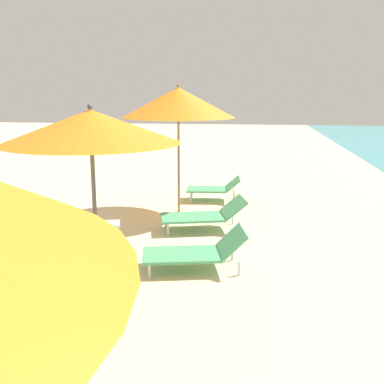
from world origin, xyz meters
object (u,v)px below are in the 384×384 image
(lounger_third_shoreside, at_px, (196,251))
(lounger_farthest_shoreside, at_px, (215,188))
(lounger_farthest_inland, at_px, (205,214))
(umbrella_farthest, at_px, (178,103))
(umbrella_third, at_px, (91,127))
(cooler_box, at_px, (106,233))

(lounger_third_shoreside, xyz_separation_m, lounger_farthest_shoreside, (-0.08, 4.31, 0.03))
(lounger_farthest_shoreside, bearing_deg, lounger_farthest_inland, 85.95)
(lounger_farthest_shoreside, xyz_separation_m, lounger_farthest_inland, (0.01, -2.37, -0.01))
(lounger_third_shoreside, height_order, umbrella_farthest, umbrella_farthest)
(umbrella_third, bearing_deg, lounger_third_shoreside, 48.85)
(umbrella_third, relative_size, umbrella_farthest, 0.89)
(umbrella_farthest, xyz_separation_m, cooler_box, (-0.91, -2.21, -2.14))
(lounger_third_shoreside, bearing_deg, umbrella_farthest, -88.22)
(lounger_farthest_shoreside, height_order, cooler_box, lounger_farthest_shoreside)
(lounger_third_shoreside, distance_m, lounger_farthest_inland, 1.94)
(lounger_farthest_inland, bearing_deg, lounger_farthest_shoreside, -104.07)
(umbrella_third, relative_size, lounger_farthest_inland, 1.43)
(umbrella_third, xyz_separation_m, lounger_farthest_shoreside, (0.99, 5.53, -1.84))
(umbrella_farthest, distance_m, lounger_farthest_shoreside, 2.40)
(umbrella_third, xyz_separation_m, lounger_third_shoreside, (1.07, 1.22, -1.87))
(lounger_third_shoreside, xyz_separation_m, lounger_farthest_inland, (-0.07, 1.94, 0.02))
(lounger_third_shoreside, bearing_deg, lounger_farthest_inland, -99.45)
(lounger_third_shoreside, height_order, lounger_farthest_shoreside, lounger_third_shoreside)
(umbrella_farthest, relative_size, cooler_box, 4.82)
(lounger_third_shoreside, relative_size, lounger_farthest_shoreside, 1.22)
(umbrella_farthest, height_order, lounger_farthest_inland, umbrella_farthest)
(umbrella_third, xyz_separation_m, cooler_box, (-0.60, 2.19, -1.97))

